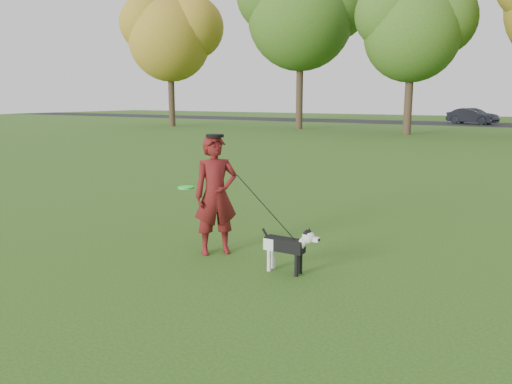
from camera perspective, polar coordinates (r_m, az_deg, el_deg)
The scene contains 7 objects.
ground at distance 6.92m, azimuth -3.63°, elevation -8.07°, with size 120.00×120.00×0.00m, color #285116.
road at distance 45.60m, azimuth 26.27°, elevation 6.90°, with size 120.00×7.00×0.02m, color black.
man at distance 7.13m, azimuth -4.62°, elevation -0.37°, with size 0.63×0.41×1.72m, color #550C18.
dog at distance 6.42m, azimuth 3.81°, elevation -5.99°, with size 0.83×0.17×0.63m.
car_mid at distance 45.81m, azimuth 23.49°, elevation 7.97°, with size 1.39×4.00×1.32m, color black.
man_held_items at distance 6.57m, azimuth 0.94°, elevation -1.60°, with size 1.94×0.39×1.30m.
tree_row at distance 32.29m, azimuth 22.52°, elevation 19.23°, with size 51.74×8.86×12.01m.
Camera 1 is at (3.72, -5.39, 2.24)m, focal length 35.00 mm.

